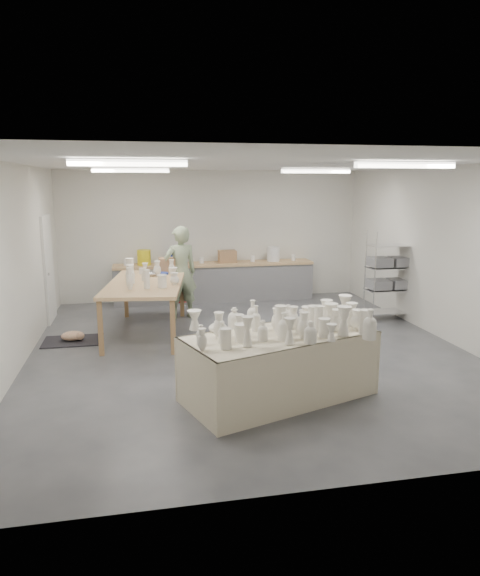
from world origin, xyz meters
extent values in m
plane|color=#424449|center=(0.00, 0.00, 0.00)|extent=(8.00, 8.00, 0.00)
cube|color=white|center=(0.00, 0.00, 2.99)|extent=(7.00, 8.00, 0.02)
cube|color=silver|center=(0.00, 4.00, 1.50)|extent=(7.00, 0.02, 3.00)
cube|color=silver|center=(0.00, -4.00, 1.50)|extent=(7.00, 0.02, 3.00)
cube|color=silver|center=(-3.50, 0.00, 1.50)|extent=(0.02, 8.00, 3.00)
cube|color=silver|center=(3.50, 0.00, 1.50)|extent=(0.02, 8.00, 3.00)
cube|color=white|center=(-3.47, 2.60, 1.05)|extent=(0.05, 0.90, 2.10)
cube|color=white|center=(-1.80, -1.50, 2.94)|extent=(1.40, 0.12, 0.08)
cube|color=white|center=(1.80, -1.50, 2.94)|extent=(1.40, 0.12, 0.08)
cube|color=white|center=(-1.80, 2.00, 2.94)|extent=(1.40, 0.12, 0.08)
cube|color=white|center=(1.80, 2.00, 2.94)|extent=(1.40, 0.12, 0.08)
cube|color=tan|center=(0.00, 3.68, 0.87)|extent=(4.60, 0.60, 0.06)
cube|color=slate|center=(0.00, 3.68, 0.42)|extent=(4.60, 0.55, 0.84)
cylinder|color=yellow|center=(-1.60, 3.68, 1.07)|extent=(0.30, 0.30, 0.34)
cylinder|color=#1D359D|center=(-0.90, 3.68, 1.07)|extent=(0.30, 0.30, 0.34)
cylinder|color=white|center=(1.40, 3.68, 1.07)|extent=(0.30, 0.30, 0.34)
cube|color=#9C764B|center=(0.30, 3.68, 1.04)|extent=(0.40, 0.30, 0.28)
cylinder|color=white|center=(-2.00, 3.68, 0.97)|extent=(0.10, 0.10, 0.14)
cylinder|color=white|center=(-0.30, 3.68, 0.97)|extent=(0.10, 0.10, 0.14)
cylinder|color=white|center=(0.90, 3.68, 0.97)|extent=(0.10, 0.10, 0.14)
cylinder|color=white|center=(1.90, 3.68, 0.97)|extent=(0.10, 0.10, 0.14)
cylinder|color=silver|center=(2.78, 1.18, 0.90)|extent=(0.02, 0.02, 1.80)
cylinder|color=silver|center=(3.62, 1.18, 0.90)|extent=(0.02, 0.02, 1.80)
cylinder|color=silver|center=(2.78, 1.62, 0.90)|extent=(0.02, 0.02, 1.80)
cylinder|color=silver|center=(3.62, 1.62, 0.90)|extent=(0.02, 0.02, 1.80)
cube|color=silver|center=(3.20, 1.40, 0.15)|extent=(0.88, 0.48, 0.02)
cube|color=silver|center=(3.20, 1.40, 0.60)|extent=(0.88, 0.48, 0.02)
cube|color=silver|center=(3.20, 1.40, 1.05)|extent=(0.88, 0.48, 0.02)
cube|color=silver|center=(3.20, 1.40, 1.50)|extent=(0.88, 0.48, 0.02)
cube|color=slate|center=(2.98, 1.40, 0.72)|extent=(0.38, 0.42, 0.18)
cube|color=slate|center=(3.42, 1.40, 0.72)|extent=(0.38, 0.42, 0.18)
cube|color=slate|center=(2.98, 1.40, 1.17)|extent=(0.38, 0.42, 0.18)
cube|color=slate|center=(3.42, 1.40, 1.17)|extent=(0.38, 0.42, 0.18)
cube|color=olive|center=(-0.02, -1.95, 0.37)|extent=(2.32, 1.61, 0.74)
cube|color=beige|center=(-0.02, -1.95, 0.82)|extent=(2.63, 1.85, 0.03)
cube|color=beige|center=(-0.02, -2.49, 0.42)|extent=(2.27, 0.81, 0.84)
cube|color=beige|center=(-0.02, -1.41, 0.42)|extent=(2.27, 0.81, 0.84)
cube|color=tan|center=(-1.62, 1.30, 0.93)|extent=(1.64, 2.72, 0.06)
cube|color=olive|center=(-2.19, 0.08, 0.45)|extent=(0.08, 0.08, 0.90)
cube|color=olive|center=(-1.05, 0.08, 0.45)|extent=(0.08, 0.08, 0.90)
cube|color=olive|center=(-2.19, 2.51, 0.45)|extent=(0.08, 0.08, 0.90)
cube|color=olive|center=(-1.05, 2.51, 0.45)|extent=(0.08, 0.08, 0.90)
ellipsoid|color=silver|center=(-1.52, 1.89, 1.01)|extent=(0.26, 0.26, 0.12)
cylinder|color=#1D359D|center=(-1.29, 2.04, 0.98)|extent=(0.26, 0.26, 0.03)
cylinder|color=white|center=(-1.67, 2.14, 1.02)|extent=(0.11, 0.11, 0.12)
cube|color=#9C764B|center=(-1.17, 2.32, 1.10)|extent=(0.32, 0.26, 0.28)
cube|color=black|center=(-2.90, 1.05, 0.01)|extent=(1.00, 0.70, 0.02)
ellipsoid|color=white|center=(-2.90, 1.05, 0.10)|extent=(0.44, 0.34, 0.17)
sphere|color=white|center=(-2.77, 0.96, 0.12)|extent=(0.14, 0.14, 0.14)
imported|color=#93A57F|center=(-0.90, 2.29, 0.94)|extent=(0.77, 0.60, 1.88)
cylinder|color=red|center=(-0.90, 2.56, 0.30)|extent=(0.38, 0.38, 0.04)
cylinder|color=silver|center=(-0.76, 2.54, 0.15)|extent=(0.02, 0.02, 0.29)
cylinder|color=silver|center=(-0.96, 2.69, 0.15)|extent=(0.02, 0.02, 0.29)
cylinder|color=silver|center=(-0.99, 2.45, 0.15)|extent=(0.02, 0.02, 0.29)
camera|label=1|loc=(-1.73, -7.93, 2.70)|focal=32.00mm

